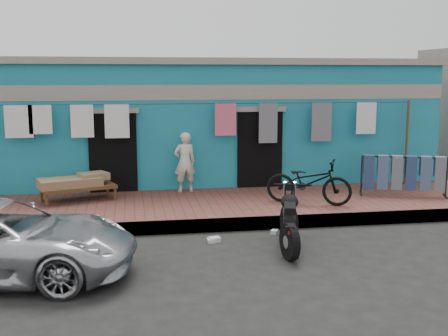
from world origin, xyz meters
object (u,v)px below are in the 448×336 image
seated_person (185,162)px  motorcycle (290,219)px  charpoy (78,188)px  jeans_rack (403,175)px  bicycle (309,177)px

seated_person → motorcycle: 4.16m
charpoy → jeans_rack: bearing=-5.2°
motorcycle → charpoy: 5.03m
bicycle → seated_person: bearing=83.7°
bicycle → charpoy: size_ratio=0.99×
charpoy → motorcycle: bearing=-41.1°
seated_person → charpoy: bearing=4.4°
bicycle → charpoy: (-4.84, 1.13, -0.30)m
charpoy → jeans_rack: size_ratio=0.92×
seated_person → charpoy: seated_person is taller
bicycle → charpoy: bicycle is taller
bicycle → jeans_rack: bearing=-50.2°
motorcycle → jeans_rack: (3.44, 2.66, 0.20)m
bicycle → jeans_rack: size_ratio=0.91×
motorcycle → charpoy: motorcycle is taller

